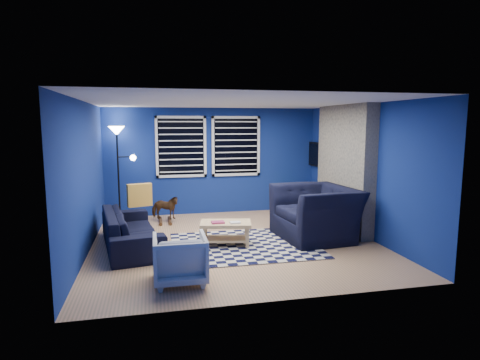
{
  "coord_description": "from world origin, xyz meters",
  "views": [
    {
      "loc": [
        -1.43,
        -6.9,
        2.13
      ],
      "look_at": [
        0.17,
        0.3,
        1.09
      ],
      "focal_mm": 30.0,
      "sensor_mm": 36.0,
      "label": 1
    }
  ],
  "objects_px": {
    "floor_lamp": "(118,144)",
    "coffee_table": "(226,228)",
    "tv": "(318,155)",
    "rocking_horse": "(165,208)",
    "sofa": "(131,229)",
    "armchair_big": "(316,213)",
    "armchair_bent": "(180,259)",
    "cabinet": "(289,200)"
  },
  "relations": [
    {
      "from": "floor_lamp",
      "to": "tv",
      "type": "bearing_deg",
      "value": -2.57
    },
    {
      "from": "tv",
      "to": "armchair_big",
      "type": "relative_size",
      "value": 0.67
    },
    {
      "from": "sofa",
      "to": "rocking_horse",
      "type": "bearing_deg",
      "value": -30.12
    },
    {
      "from": "armchair_bent",
      "to": "cabinet",
      "type": "relative_size",
      "value": 1.02
    },
    {
      "from": "rocking_horse",
      "to": "floor_lamp",
      "type": "height_order",
      "value": "floor_lamp"
    },
    {
      "from": "armchair_big",
      "to": "floor_lamp",
      "type": "relative_size",
      "value": 0.72
    },
    {
      "from": "armchair_big",
      "to": "floor_lamp",
      "type": "distance_m",
      "value": 4.48
    },
    {
      "from": "armchair_bent",
      "to": "floor_lamp",
      "type": "xyz_separation_m",
      "value": [
        -1.03,
        3.86,
        1.37
      ]
    },
    {
      "from": "tv",
      "to": "cabinet",
      "type": "height_order",
      "value": "tv"
    },
    {
      "from": "armchair_big",
      "to": "cabinet",
      "type": "xyz_separation_m",
      "value": [
        0.3,
        2.31,
        -0.21
      ]
    },
    {
      "from": "tv",
      "to": "armchair_bent",
      "type": "xyz_separation_m",
      "value": [
        -3.54,
        -3.65,
        -1.07
      ]
    },
    {
      "from": "coffee_table",
      "to": "floor_lamp",
      "type": "height_order",
      "value": "floor_lamp"
    },
    {
      "from": "sofa",
      "to": "armchair_bent",
      "type": "distance_m",
      "value": 1.9
    },
    {
      "from": "cabinet",
      "to": "armchair_bent",
      "type": "bearing_deg",
      "value": -141.43
    },
    {
      "from": "sofa",
      "to": "armchair_bent",
      "type": "height_order",
      "value": "armchair_bent"
    },
    {
      "from": "armchair_bent",
      "to": "floor_lamp",
      "type": "distance_m",
      "value": 4.22
    },
    {
      "from": "armchair_bent",
      "to": "cabinet",
      "type": "distance_m",
      "value": 4.88
    },
    {
      "from": "coffee_table",
      "to": "floor_lamp",
      "type": "bearing_deg",
      "value": 129.36
    },
    {
      "from": "tv",
      "to": "floor_lamp",
      "type": "bearing_deg",
      "value": 177.43
    },
    {
      "from": "coffee_table",
      "to": "rocking_horse",
      "type": "bearing_deg",
      "value": 117.33
    },
    {
      "from": "tv",
      "to": "armchair_bent",
      "type": "bearing_deg",
      "value": -134.1
    },
    {
      "from": "tv",
      "to": "rocking_horse",
      "type": "xyz_separation_m",
      "value": [
        -3.62,
        -0.24,
        -1.07
      ]
    },
    {
      "from": "armchair_big",
      "to": "coffee_table",
      "type": "distance_m",
      "value": 1.74
    },
    {
      "from": "armchair_big",
      "to": "tv",
      "type": "bearing_deg",
      "value": 150.28
    },
    {
      "from": "coffee_table",
      "to": "cabinet",
      "type": "distance_m",
      "value": 3.14
    },
    {
      "from": "tv",
      "to": "sofa",
      "type": "xyz_separation_m",
      "value": [
        -4.26,
        -1.89,
        -1.08
      ]
    },
    {
      "from": "sofa",
      "to": "armchair_bent",
      "type": "relative_size",
      "value": 3.0
    },
    {
      "from": "armchair_big",
      "to": "rocking_horse",
      "type": "height_order",
      "value": "armchair_big"
    },
    {
      "from": "coffee_table",
      "to": "cabinet",
      "type": "height_order",
      "value": "cabinet"
    },
    {
      "from": "armchair_bent",
      "to": "coffee_table",
      "type": "xyz_separation_m",
      "value": [
        0.9,
        1.5,
        -0.02
      ]
    },
    {
      "from": "armchair_big",
      "to": "cabinet",
      "type": "height_order",
      "value": "armchair_big"
    },
    {
      "from": "armchair_big",
      "to": "coffee_table",
      "type": "relative_size",
      "value": 1.54
    },
    {
      "from": "coffee_table",
      "to": "sofa",
      "type": "bearing_deg",
      "value": 170.68
    },
    {
      "from": "cabinet",
      "to": "coffee_table",
      "type": "bearing_deg",
      "value": -144.66
    },
    {
      "from": "tv",
      "to": "floor_lamp",
      "type": "distance_m",
      "value": 4.59
    },
    {
      "from": "armchair_big",
      "to": "rocking_horse",
      "type": "bearing_deg",
      "value": -129.7
    },
    {
      "from": "armchair_big",
      "to": "floor_lamp",
      "type": "bearing_deg",
      "value": -127.66
    },
    {
      "from": "armchair_bent",
      "to": "coffee_table",
      "type": "distance_m",
      "value": 1.75
    },
    {
      "from": "tv",
      "to": "armchair_bent",
      "type": "relative_size",
      "value": 1.38
    },
    {
      "from": "rocking_horse",
      "to": "armchair_bent",
      "type": "bearing_deg",
      "value": -160.34
    },
    {
      "from": "armchair_big",
      "to": "rocking_horse",
      "type": "xyz_separation_m",
      "value": [
        -2.72,
        1.81,
        -0.15
      ]
    },
    {
      "from": "floor_lamp",
      "to": "coffee_table",
      "type": "bearing_deg",
      "value": -50.64
    }
  ]
}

